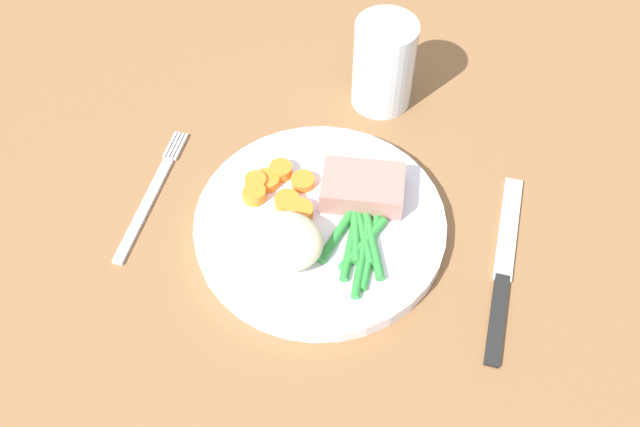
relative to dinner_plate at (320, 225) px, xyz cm
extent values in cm
cube|color=brown|center=(2.09, 0.89, -1.80)|extent=(120.00, 90.00, 2.00)
cylinder|color=white|center=(0.00, 0.00, 0.00)|extent=(23.75, 23.75, 1.60)
cube|color=#B2756B|center=(3.21, 3.74, 2.08)|extent=(8.31, 6.12, 2.56)
ellipsoid|color=beige|center=(-2.14, -4.27, 2.61)|extent=(7.01, 6.15, 3.62)
cylinder|color=orange|center=(-6.06, 2.91, 1.27)|extent=(2.51, 2.51, 0.94)
cylinder|color=orange|center=(-2.00, 0.02, 1.37)|extent=(2.58, 2.58, 1.14)
cylinder|color=orange|center=(-6.63, 0.79, 1.44)|extent=(2.16, 2.16, 1.29)
cylinder|color=orange|center=(-6.98, 2.29, 1.43)|extent=(2.10, 2.10, 1.25)
cylinder|color=orange|center=(-6.74, 1.12, 1.22)|extent=(2.21, 2.21, 0.84)
cylinder|color=orange|center=(-5.08, 4.38, 1.39)|extent=(2.25, 2.25, 1.18)
cylinder|color=orange|center=(-3.44, 0.75, 1.33)|extent=(2.41, 2.41, 1.06)
cylinder|color=orange|center=(-2.66, 3.72, 1.23)|extent=(2.33, 2.33, 0.86)
cylinder|color=#2D8C38|center=(4.55, -1.91, 1.22)|extent=(3.41, 6.47, 0.84)
cylinder|color=#2D8C38|center=(5.35, -2.45, 1.15)|extent=(1.07, 8.15, 0.69)
cylinder|color=#2D8C38|center=(3.51, -3.22, 1.22)|extent=(1.13, 5.67, 0.83)
cylinder|color=#2D8C38|center=(5.29, -1.46, 1.23)|extent=(3.85, 7.71, 0.85)
cylinder|color=#2D8C38|center=(3.56, -0.79, 1.23)|extent=(2.48, 6.72, 0.87)
cylinder|color=#2D8C38|center=(2.30, -1.19, 1.23)|extent=(2.58, 7.16, 0.86)
cylinder|color=#2D8C38|center=(4.07, -0.34, 1.21)|extent=(3.96, 7.39, 0.83)
cylinder|color=#2D8C38|center=(4.74, -3.56, 1.21)|extent=(1.41, 7.92, 0.81)
cube|color=silver|center=(-17.14, -2.00, -0.60)|extent=(1.00, 13.00, 0.40)
cube|color=silver|center=(-17.74, 6.30, -0.60)|extent=(0.24, 3.60, 0.40)
cube|color=silver|center=(-17.34, 6.30, -0.60)|extent=(0.24, 3.60, 0.40)
cube|color=silver|center=(-16.94, 6.30, -0.60)|extent=(0.24, 3.60, 0.40)
cube|color=silver|center=(-16.54, 6.30, -0.60)|extent=(0.24, 3.60, 0.40)
cube|color=black|center=(17.40, -5.50, -0.60)|extent=(1.30, 9.00, 0.64)
cube|color=silver|center=(17.40, 4.50, -0.60)|extent=(1.70, 12.00, 0.40)
cylinder|color=silver|center=(1.61, 18.55, 4.24)|extent=(6.48, 6.48, 10.09)
cylinder|color=silver|center=(1.61, 18.55, 1.52)|extent=(5.96, 5.96, 4.63)
camera|label=1|loc=(9.48, -36.85, 54.58)|focal=39.49mm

